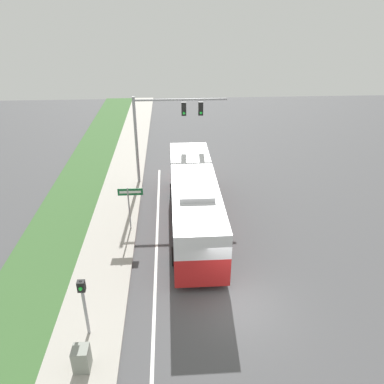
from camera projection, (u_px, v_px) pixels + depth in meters
name	position (u px, v px, depth m)	size (l,w,h in m)	color
ground_plane	(237.00, 304.00, 16.41)	(80.00, 80.00, 0.00)	#4C4C4F
sidewalk	(94.00, 309.00, 16.03)	(2.80, 80.00, 0.12)	#ADA89E
grass_verge	(17.00, 313.00, 15.86)	(3.60, 80.00, 0.10)	#3D6633
lane_divider_near	(154.00, 308.00, 16.20)	(0.14, 30.00, 0.01)	silver
bus	(194.00, 198.00, 21.42)	(2.69, 11.80, 3.32)	red
signal_gantry	(164.00, 122.00, 25.57)	(6.36, 0.41, 6.29)	#939399
pedestrian_signal	(83.00, 299.00, 14.05)	(0.28, 0.34, 2.70)	#939399
street_sign	(130.00, 200.00, 20.92)	(1.39, 0.08, 2.72)	#939399
utility_cabinet	(82.00, 358.00, 13.19)	(0.58, 0.59, 0.97)	gray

